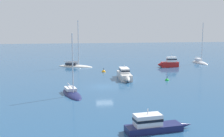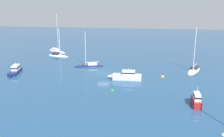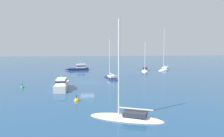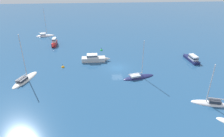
{
  "view_description": "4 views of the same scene",
  "coord_description": "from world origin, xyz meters",
  "px_view_note": "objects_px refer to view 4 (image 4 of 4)",
  "views": [
    {
      "loc": [
        -4.1,
        -44.47,
        10.14
      ],
      "look_at": [
        1.47,
        2.94,
        2.24
      ],
      "focal_mm": 49.23,
      "sensor_mm": 36.0,
      "label": 1
    },
    {
      "loc": [
        54.57,
        9.45,
        16.28
      ],
      "look_at": [
        -1.01,
        1.82,
        0.8
      ],
      "focal_mm": 43.03,
      "sensor_mm": 36.0,
      "label": 2
    },
    {
      "loc": [
        -1.12,
        39.93,
        7.48
      ],
      "look_at": [
        -5.09,
        -4.99,
        2.02
      ],
      "focal_mm": 34.73,
      "sensor_mm": 36.0,
      "label": 3
    },
    {
      "loc": [
        -43.37,
        3.88,
        22.6
      ],
      "look_at": [
        -4.05,
        1.44,
        1.97
      ],
      "focal_mm": 34.01,
      "sensor_mm": 36.0,
      "label": 4
    }
  ],
  "objects_px": {
    "sloop": "(138,77)",
    "ketch": "(25,79)",
    "channel_buoy": "(101,50)",
    "powerboat_1": "(192,58)",
    "ketch_1": "(45,36)",
    "yacht": "(210,103)",
    "mooring_buoy": "(63,67)",
    "launch": "(54,43)",
    "powerboat": "(95,58)"
  },
  "relations": [
    {
      "from": "channel_buoy",
      "to": "powerboat_1",
      "type": "bearing_deg",
      "value": -109.89
    },
    {
      "from": "yacht",
      "to": "ketch_1",
      "type": "bearing_deg",
      "value": -31.18
    },
    {
      "from": "channel_buoy",
      "to": "mooring_buoy",
      "type": "relative_size",
      "value": 0.9
    },
    {
      "from": "powerboat_1",
      "to": "channel_buoy",
      "type": "bearing_deg",
      "value": 60.94
    },
    {
      "from": "ketch_1",
      "to": "channel_buoy",
      "type": "height_order",
      "value": "ketch_1"
    },
    {
      "from": "powerboat",
      "to": "yacht",
      "type": "height_order",
      "value": "yacht"
    },
    {
      "from": "sloop",
      "to": "channel_buoy",
      "type": "bearing_deg",
      "value": 101.55
    },
    {
      "from": "sloop",
      "to": "ketch",
      "type": "bearing_deg",
      "value": 164.46
    },
    {
      "from": "yacht",
      "to": "channel_buoy",
      "type": "bearing_deg",
      "value": -38.62
    },
    {
      "from": "yacht",
      "to": "channel_buoy",
      "type": "xyz_separation_m",
      "value": [
        25.23,
        18.47,
        -0.17
      ]
    },
    {
      "from": "yacht",
      "to": "ketch",
      "type": "bearing_deg",
      "value": -1.27
    },
    {
      "from": "yacht",
      "to": "mooring_buoy",
      "type": "distance_m",
      "value": 31.71
    },
    {
      "from": "powerboat",
      "to": "ketch_1",
      "type": "relative_size",
      "value": 0.74
    },
    {
      "from": "ketch",
      "to": "powerboat_1",
      "type": "bearing_deg",
      "value": -57.82
    },
    {
      "from": "sloop",
      "to": "launch",
      "type": "bearing_deg",
      "value": 122.12
    },
    {
      "from": "ketch",
      "to": "channel_buoy",
      "type": "height_order",
      "value": "ketch"
    },
    {
      "from": "sloop",
      "to": "powerboat_1",
      "type": "xyz_separation_m",
      "value": [
        7.41,
        -14.56,
        0.54
      ]
    },
    {
      "from": "yacht",
      "to": "ketch",
      "type": "relative_size",
      "value": 0.8
    },
    {
      "from": "ketch",
      "to": "channel_buoy",
      "type": "relative_size",
      "value": 9.78
    },
    {
      "from": "ketch",
      "to": "ketch_1",
      "type": "bearing_deg",
      "value": 25.62
    },
    {
      "from": "powerboat_1",
      "to": "ketch_1",
      "type": "relative_size",
      "value": 0.68
    },
    {
      "from": "sloop",
      "to": "channel_buoy",
      "type": "height_order",
      "value": "sloop"
    },
    {
      "from": "launch",
      "to": "mooring_buoy",
      "type": "height_order",
      "value": "launch"
    },
    {
      "from": "powerboat_1",
      "to": "mooring_buoy",
      "type": "bearing_deg",
      "value": 83.8
    },
    {
      "from": "yacht",
      "to": "sloop",
      "type": "height_order",
      "value": "sloop"
    },
    {
      "from": "ketch",
      "to": "ketch_1",
      "type": "distance_m",
      "value": 28.12
    },
    {
      "from": "powerboat_1",
      "to": "powerboat",
      "type": "bearing_deg",
      "value": 77.85
    },
    {
      "from": "ketch",
      "to": "launch",
      "type": "distance_m",
      "value": 19.65
    },
    {
      "from": "channel_buoy",
      "to": "mooring_buoy",
      "type": "distance_m",
      "value": 13.26
    },
    {
      "from": "powerboat",
      "to": "powerboat_1",
      "type": "xyz_separation_m",
      "value": [
        -1.24,
        -23.91,
        -0.09
      ]
    },
    {
      "from": "sloop",
      "to": "ketch",
      "type": "xyz_separation_m",
      "value": [
        0.4,
        23.74,
        0.05
      ]
    },
    {
      "from": "yacht",
      "to": "sloop",
      "type": "xyz_separation_m",
      "value": [
        9.83,
        10.92,
        -0.05
      ]
    },
    {
      "from": "powerboat",
      "to": "channel_buoy",
      "type": "bearing_deg",
      "value": 74.41
    },
    {
      "from": "powerboat",
      "to": "ketch_1",
      "type": "distance_m",
      "value": 25.63
    },
    {
      "from": "powerboat_1",
      "to": "ketch_1",
      "type": "bearing_deg",
      "value": 53.16
    },
    {
      "from": "sloop",
      "to": "ketch_1",
      "type": "xyz_separation_m",
      "value": [
        28.46,
        25.6,
        0.04
      ]
    },
    {
      "from": "powerboat",
      "to": "sloop",
      "type": "relative_size",
      "value": 0.82
    },
    {
      "from": "powerboat_1",
      "to": "yacht",
      "type": "bearing_deg",
      "value": 158.91
    },
    {
      "from": "sloop",
      "to": "yacht",
      "type": "bearing_deg",
      "value": -56.57
    },
    {
      "from": "sloop",
      "to": "launch",
      "type": "relative_size",
      "value": 1.93
    },
    {
      "from": "yacht",
      "to": "powerboat_1",
      "type": "bearing_deg",
      "value": -86.75
    },
    {
      "from": "launch",
      "to": "yacht",
      "type": "bearing_deg",
      "value": 47.25
    },
    {
      "from": "mooring_buoy",
      "to": "yacht",
      "type": "bearing_deg",
      "value": -119.5
    },
    {
      "from": "powerboat",
      "to": "sloop",
      "type": "distance_m",
      "value": 12.75
    },
    {
      "from": "yacht",
      "to": "mooring_buoy",
      "type": "xyz_separation_m",
      "value": [
        15.61,
        27.59,
        -0.17
      ]
    },
    {
      "from": "launch",
      "to": "ketch",
      "type": "bearing_deg",
      "value": -7.69
    },
    {
      "from": "powerboat",
      "to": "ketch",
      "type": "bearing_deg",
      "value": -150.85
    },
    {
      "from": "powerboat",
      "to": "ketch",
      "type": "relative_size",
      "value": 0.7
    },
    {
      "from": "ketch",
      "to": "launch",
      "type": "xyz_separation_m",
      "value": [
        19.46,
        -2.66,
        0.67
      ]
    },
    {
      "from": "launch",
      "to": "mooring_buoy",
      "type": "xyz_separation_m",
      "value": [
        -14.07,
        -4.4,
        -0.84
      ]
    }
  ]
}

